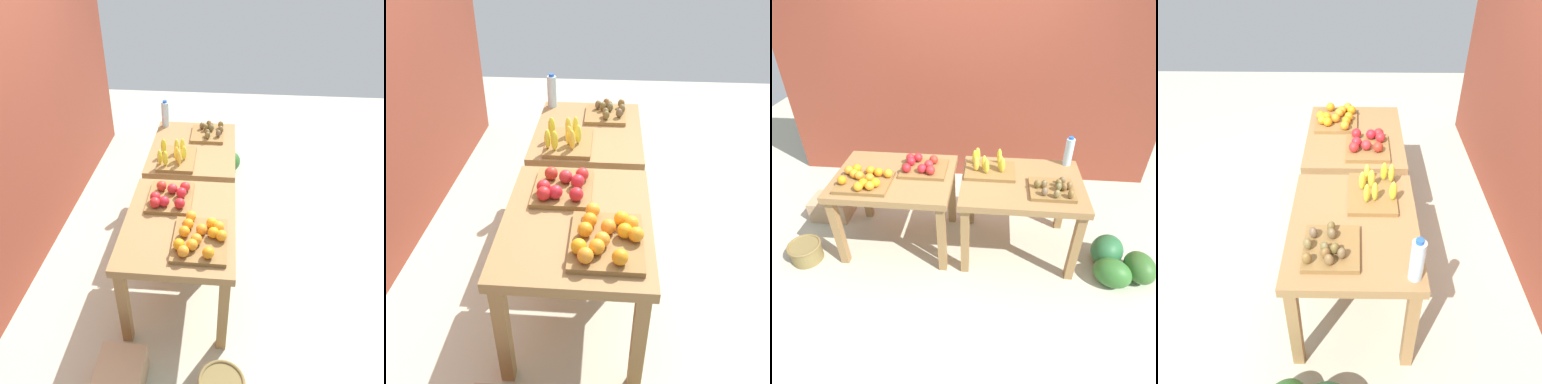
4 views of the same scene
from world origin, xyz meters
TOP-DOWN VIEW (x-y plane):
  - ground_plane at (0.00, 0.00)m, footprint 8.00×8.00m
  - back_wall at (0.00, 1.35)m, footprint 4.40×0.12m
  - display_table_left at (-0.56, 0.00)m, footprint 1.04×0.80m
  - display_table_right at (0.56, 0.00)m, footprint 1.04×0.80m
  - orange_bin at (-0.77, -0.16)m, footprint 0.46×0.37m
  - apple_bin at (-0.33, 0.10)m, footprint 0.40×0.34m
  - banana_crate at (0.27, 0.13)m, footprint 0.44×0.32m
  - kiwi_bin at (0.80, -0.14)m, footprint 0.36×0.33m
  - water_bottle at (0.98, 0.33)m, footprint 0.08×0.08m
  - watermelon_pile at (1.46, -0.25)m, footprint 0.60×0.66m
  - cardboard_produce_box at (-1.41, 0.30)m, footprint 0.40×0.30m

SIDE VIEW (x-z plane):
  - ground_plane at x=0.00m, z-range 0.00..0.00m
  - cardboard_produce_box at x=-1.41m, z-range 0.00..0.23m
  - watermelon_pile at x=1.46m, z-range -0.01..0.27m
  - display_table_left at x=-0.56m, z-range 0.27..1.04m
  - display_table_right at x=0.56m, z-range 0.27..1.04m
  - kiwi_bin at x=0.80m, z-range 0.75..0.86m
  - apple_bin at x=-0.33m, z-range 0.76..0.87m
  - orange_bin at x=-0.77m, z-range 0.76..0.87m
  - banana_crate at x=0.27m, z-range 0.73..0.90m
  - water_bottle at x=0.98m, z-range 0.76..1.04m
  - back_wall at x=0.00m, z-range 0.00..3.00m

